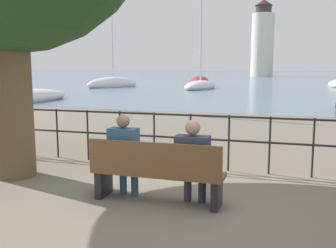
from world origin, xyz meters
TOP-DOWN VIEW (x-y plane):
  - ground_plane at (0.00, 0.00)m, footprint 1000.00×1000.00m
  - harbor_water at (0.00, 161.09)m, footprint 600.00×300.00m
  - park_bench at (0.00, -0.06)m, footprint 1.90×0.45m
  - seated_person_left at (-0.51, 0.01)m, footprint 0.42×0.35m
  - seated_person_right at (0.51, 0.01)m, footprint 0.47×0.35m
  - promenade_railing at (-0.00, 1.94)m, footprint 10.27×0.04m
  - sailboat_0 at (-15.89, 31.88)m, footprint 4.33×7.32m
  - sailboat_2 at (-12.99, 12.83)m, footprint 3.12×8.76m
  - sailboat_4 at (-6.19, 31.21)m, footprint 2.90×7.00m
  - sailboat_5 at (-8.33, 40.55)m, footprint 3.40×7.08m
  - harbor_lighthouse at (-4.42, 100.83)m, footprint 5.94×5.94m

SIDE VIEW (x-z plane):
  - ground_plane at x=0.00m, z-range 0.00..0.00m
  - harbor_water at x=0.00m, z-range 0.00..0.01m
  - sailboat_2 at x=-12.99m, z-range -5.42..5.97m
  - sailboat_4 at x=-6.19m, z-range -5.94..6.57m
  - sailboat_0 at x=-15.89m, z-range -5.15..5.86m
  - sailboat_5 at x=-8.33m, z-range -5.40..6.13m
  - park_bench at x=0.00m, z-range -0.01..0.89m
  - seated_person_right at x=0.51m, z-range 0.06..1.26m
  - seated_person_left at x=-0.51m, z-range 0.06..1.30m
  - promenade_railing at x=0.00m, z-range 0.17..1.22m
  - harbor_lighthouse at x=-4.42m, z-range -0.71..19.65m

